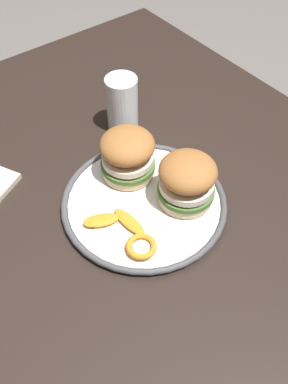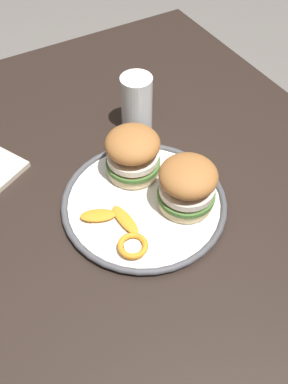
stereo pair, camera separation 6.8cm
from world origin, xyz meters
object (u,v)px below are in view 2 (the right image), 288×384
object	(u,v)px
dinner_plate	(144,202)
sandwich_half_right	(187,184)
drinking_glass	(137,106)
dining_table	(133,230)
sandwich_half_left	(133,153)

from	to	relation	value
dinner_plate	sandwich_half_right	xyz separation A→B (m)	(0.04, 0.07, 0.06)
dinner_plate	drinking_glass	size ratio (longest dim) A/B	2.49
dinner_plate	drinking_glass	world-z (taller)	drinking_glass
dinner_plate	dining_table	bearing A→B (deg)	-136.59
dinner_plate	sandwich_half_left	distance (m)	0.10
dining_table	sandwich_half_left	world-z (taller)	sandwich_half_left
dining_table	dinner_plate	world-z (taller)	dinner_plate
sandwich_half_left	sandwich_half_right	world-z (taller)	same
dinner_plate	drinking_glass	bearing A→B (deg)	154.01
drinking_glass	sandwich_half_right	bearing A→B (deg)	-8.49
dining_table	drinking_glass	size ratio (longest dim) A/B	9.64
dinner_plate	drinking_glass	xyz separation A→B (m)	(-0.21, 0.10, 0.05)
dinner_plate	sandwich_half_right	distance (m)	0.10
dining_table	sandwich_half_left	bearing A→B (deg)	148.30
sandwich_half_left	drinking_glass	distance (m)	0.16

